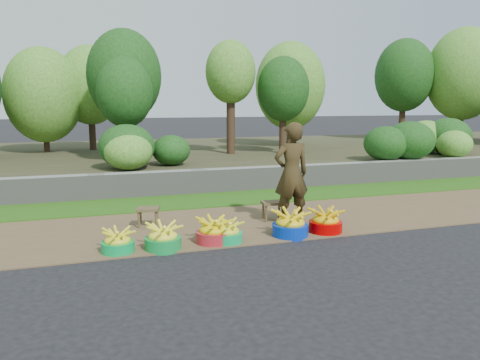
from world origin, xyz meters
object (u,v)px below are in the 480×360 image
object	(u,v)px
basin_c	(213,232)
basin_e	(290,225)
basin_a	(118,242)
stool_left	(148,212)
basin_f	(326,222)
stool_right	(273,205)
basin_b	(163,238)
vendor_woman	(291,174)
basin_d	(227,233)

from	to	relation	value
basin_c	basin_e	xyz separation A→B (m)	(1.22, -0.03, 0.01)
basin_c	basin_e	distance (m)	1.22
basin_a	stool_left	bearing A→B (deg)	64.89
basin_f	stool_right	size ratio (longest dim) A/B	1.28
basin_b	basin_f	bearing A→B (deg)	1.63
basin_c	basin_f	size ratio (longest dim) A/B	0.98
basin_e	vendor_woman	xyz separation A→B (m)	(0.32, 0.68, 0.69)
basin_b	stool_right	distance (m)	2.31
basin_a	basin_b	xyz separation A→B (m)	(0.61, -0.05, 0.02)
basin_d	basin_f	bearing A→B (deg)	1.59
basin_d	stool_left	world-z (taller)	basin_d
basin_a	basin_c	bearing A→B (deg)	0.82
basin_d	basin_f	size ratio (longest dim) A/B	0.88
basin_b	basin_c	xyz separation A→B (m)	(0.75, 0.07, 0.00)
basin_d	stool_right	bearing A→B (deg)	41.14
basin_b	basin_d	distance (m)	0.94
stool_left	basin_f	bearing A→B (deg)	-24.30
basin_b	basin_f	distance (m)	2.59
basin_b	basin_c	distance (m)	0.75
basin_a	basin_b	bearing A→B (deg)	-5.12
basin_c	stool_right	bearing A→B (deg)	35.44
basin_c	vendor_woman	world-z (taller)	vendor_woman
stool_left	stool_right	bearing A→B (deg)	-6.71
basin_f	vendor_woman	world-z (taller)	vendor_woman
basin_e	stool_right	distance (m)	0.98
basin_c	stool_left	size ratio (longest dim) A/B	1.23
basin_b	basin_e	xyz separation A→B (m)	(1.97, 0.05, 0.02)
stool_right	basin_c	bearing A→B (deg)	-144.56
basin_f	stool_left	world-z (taller)	basin_f
basin_c	stool_left	bearing A→B (deg)	123.77
basin_a	stool_right	xyz separation A→B (m)	(2.68, 0.96, 0.13)
basin_b	vendor_woman	distance (m)	2.50
vendor_woman	stool_left	bearing A→B (deg)	-14.19
basin_b	stool_right	world-z (taller)	basin_b
basin_a	basin_e	bearing A→B (deg)	-0.19
basin_b	basin_c	bearing A→B (deg)	5.69
basin_f	stool_right	bearing A→B (deg)	118.93
basin_a	basin_d	size ratio (longest dim) A/B	0.97
basin_a	vendor_woman	size ratio (longest dim) A/B	0.26
basin_b	stool_right	size ratio (longest dim) A/B	1.25
stool_right	vendor_woman	xyz separation A→B (m)	(0.21, -0.29, 0.59)
basin_a	basin_b	world-z (taller)	basin_b
basin_c	basin_e	world-z (taller)	basin_e
basin_a	basin_e	xyz separation A→B (m)	(2.58, -0.01, 0.04)
basin_b	vendor_woman	world-z (taller)	vendor_woman
basin_c	vendor_woman	size ratio (longest dim) A/B	0.30
stool_right	basin_a	bearing A→B (deg)	-160.31
basin_d	basin_a	bearing A→B (deg)	178.99
basin_b	stool_left	distance (m)	1.27
basin_c	basin_d	size ratio (longest dim) A/B	1.11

